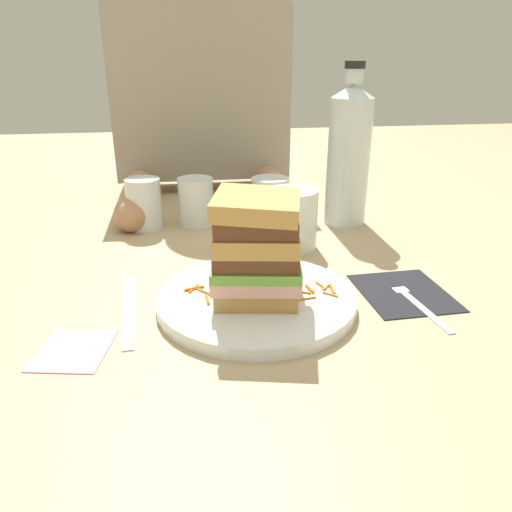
{
  "coord_description": "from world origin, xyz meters",
  "views": [
    {
      "loc": [
        -0.08,
        -0.59,
        0.31
      ],
      "look_at": [
        0.0,
        0.01,
        0.06
      ],
      "focal_mm": 34.85,
      "sensor_mm": 36.0,
      "label": 1
    }
  ],
  "objects_px": {
    "napkin_dark": "(404,292)",
    "juice_glass": "(292,222)",
    "sandwich": "(260,247)",
    "fork": "(413,297)",
    "water_bottle": "(349,154)",
    "napkin_pink": "(73,350)",
    "main_plate": "(259,300)",
    "empty_tumbler_2": "(144,204)",
    "diner_across": "(200,73)",
    "empty_tumbler_0": "(196,202)",
    "empty_tumbler_1": "(270,199)",
    "knife": "(129,310)"
  },
  "relations": [
    {
      "from": "fork",
      "to": "empty_tumbler_1",
      "type": "bearing_deg",
      "value": 109.64
    },
    {
      "from": "empty_tumbler_2",
      "to": "napkin_pink",
      "type": "distance_m",
      "value": 0.41
    },
    {
      "from": "water_bottle",
      "to": "empty_tumbler_1",
      "type": "relative_size",
      "value": 3.51
    },
    {
      "from": "napkin_dark",
      "to": "empty_tumbler_2",
      "type": "distance_m",
      "value": 0.49
    },
    {
      "from": "fork",
      "to": "diner_across",
      "type": "height_order",
      "value": "diner_across"
    },
    {
      "from": "sandwich",
      "to": "empty_tumbler_0",
      "type": "relative_size",
      "value": 1.5
    },
    {
      "from": "main_plate",
      "to": "empty_tumbler_0",
      "type": "distance_m",
      "value": 0.35
    },
    {
      "from": "empty_tumbler_0",
      "to": "napkin_pink",
      "type": "height_order",
      "value": "empty_tumbler_0"
    },
    {
      "from": "napkin_dark",
      "to": "diner_across",
      "type": "bearing_deg",
      "value": 112.0
    },
    {
      "from": "main_plate",
      "to": "fork",
      "type": "relative_size",
      "value": 1.53
    },
    {
      "from": "empty_tumbler_0",
      "to": "empty_tumbler_1",
      "type": "relative_size",
      "value": 1.07
    },
    {
      "from": "fork",
      "to": "empty_tumbler_2",
      "type": "bearing_deg",
      "value": 136.34
    },
    {
      "from": "napkin_dark",
      "to": "juice_glass",
      "type": "relative_size",
      "value": 1.35
    },
    {
      "from": "sandwich",
      "to": "juice_glass",
      "type": "relative_size",
      "value": 1.35
    },
    {
      "from": "sandwich",
      "to": "empty_tumbler_0",
      "type": "bearing_deg",
      "value": 101.3
    },
    {
      "from": "empty_tumbler_0",
      "to": "diner_across",
      "type": "distance_m",
      "value": 0.34
    },
    {
      "from": "main_plate",
      "to": "empty_tumbler_2",
      "type": "relative_size",
      "value": 2.76
    },
    {
      "from": "main_plate",
      "to": "juice_glass",
      "type": "height_order",
      "value": "juice_glass"
    },
    {
      "from": "empty_tumbler_0",
      "to": "water_bottle",
      "type": "bearing_deg",
      "value": -6.34
    },
    {
      "from": "main_plate",
      "to": "sandwich",
      "type": "bearing_deg",
      "value": -83.83
    },
    {
      "from": "main_plate",
      "to": "knife",
      "type": "height_order",
      "value": "main_plate"
    },
    {
      "from": "sandwich",
      "to": "fork",
      "type": "height_order",
      "value": "sandwich"
    },
    {
      "from": "sandwich",
      "to": "fork",
      "type": "xyz_separation_m",
      "value": [
        0.2,
        -0.02,
        -0.08
      ]
    },
    {
      "from": "juice_glass",
      "to": "empty_tumbler_2",
      "type": "height_order",
      "value": "juice_glass"
    },
    {
      "from": "napkin_dark",
      "to": "diner_across",
      "type": "height_order",
      "value": "diner_across"
    },
    {
      "from": "knife",
      "to": "diner_across",
      "type": "distance_m",
      "value": 0.65
    },
    {
      "from": "juice_glass",
      "to": "empty_tumbler_0",
      "type": "xyz_separation_m",
      "value": [
        -0.15,
        0.14,
        0.0
      ]
    },
    {
      "from": "main_plate",
      "to": "diner_across",
      "type": "height_order",
      "value": "diner_across"
    },
    {
      "from": "fork",
      "to": "diner_across",
      "type": "distance_m",
      "value": 0.7
    },
    {
      "from": "juice_glass",
      "to": "empty_tumbler_2",
      "type": "distance_m",
      "value": 0.28
    },
    {
      "from": "napkin_dark",
      "to": "water_bottle",
      "type": "xyz_separation_m",
      "value": [
        0.01,
        0.3,
        0.13
      ]
    },
    {
      "from": "empty_tumbler_2",
      "to": "empty_tumbler_0",
      "type": "bearing_deg",
      "value": 4.07
    },
    {
      "from": "main_plate",
      "to": "water_bottle",
      "type": "relative_size",
      "value": 0.88
    },
    {
      "from": "water_bottle",
      "to": "napkin_pink",
      "type": "xyz_separation_m",
      "value": [
        -0.43,
        -0.38,
        -0.13
      ]
    },
    {
      "from": "knife",
      "to": "empty_tumbler_0",
      "type": "bearing_deg",
      "value": 73.32
    },
    {
      "from": "empty_tumbler_0",
      "to": "empty_tumbler_2",
      "type": "distance_m",
      "value": 0.09
    },
    {
      "from": "napkin_pink",
      "to": "diner_across",
      "type": "distance_m",
      "value": 0.74
    },
    {
      "from": "empty_tumbler_1",
      "to": "diner_across",
      "type": "relative_size",
      "value": 0.14
    },
    {
      "from": "sandwich",
      "to": "empty_tumbler_2",
      "type": "height_order",
      "value": "sandwich"
    },
    {
      "from": "sandwich",
      "to": "knife",
      "type": "bearing_deg",
      "value": 176.49
    },
    {
      "from": "empty_tumbler_0",
      "to": "napkin_pink",
      "type": "xyz_separation_m",
      "value": [
        -0.15,
        -0.41,
        -0.04
      ]
    },
    {
      "from": "main_plate",
      "to": "fork",
      "type": "bearing_deg",
      "value": -4.57
    },
    {
      "from": "sandwich",
      "to": "napkin_dark",
      "type": "bearing_deg",
      "value": 1.86
    },
    {
      "from": "napkin_pink",
      "to": "diner_across",
      "type": "xyz_separation_m",
      "value": [
        0.18,
        0.67,
        0.26
      ]
    },
    {
      "from": "fork",
      "to": "empty_tumbler_2",
      "type": "xyz_separation_m",
      "value": [
        -0.36,
        0.35,
        0.04
      ]
    },
    {
      "from": "napkin_dark",
      "to": "water_bottle",
      "type": "height_order",
      "value": "water_bottle"
    },
    {
      "from": "empty_tumbler_1",
      "to": "diner_across",
      "type": "bearing_deg",
      "value": 113.99
    },
    {
      "from": "knife",
      "to": "napkin_pink",
      "type": "bearing_deg",
      "value": -122.07
    },
    {
      "from": "napkin_dark",
      "to": "juice_glass",
      "type": "height_order",
      "value": "juice_glass"
    },
    {
      "from": "knife",
      "to": "water_bottle",
      "type": "bearing_deg",
      "value": 38.23
    }
  ]
}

